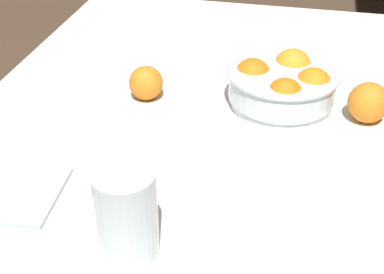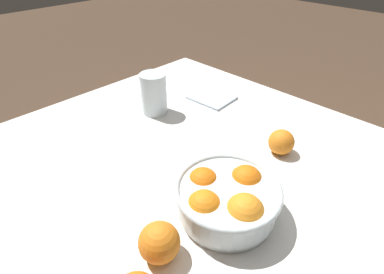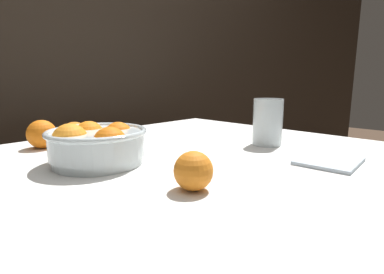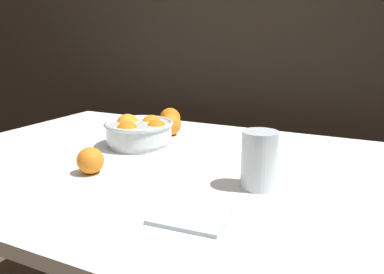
{
  "view_description": "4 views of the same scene",
  "coord_description": "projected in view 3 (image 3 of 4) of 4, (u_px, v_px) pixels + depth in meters",
  "views": [
    {
      "loc": [
        0.84,
        0.13,
        1.3
      ],
      "look_at": [
        0.17,
        -0.02,
        0.84
      ],
      "focal_mm": 50.0,
      "sensor_mm": 36.0,
      "label": 1
    },
    {
      "loc": [
        -0.34,
        0.46,
        1.26
      ],
      "look_at": [
        0.12,
        -0.01,
        0.8
      ],
      "focal_mm": 28.0,
      "sensor_mm": 36.0,
      "label": 2
    },
    {
      "loc": [
        -0.41,
        -0.5,
        0.95
      ],
      "look_at": [
        0.09,
        -0.02,
        0.81
      ],
      "focal_mm": 28.0,
      "sensor_mm": 36.0,
      "label": 3
    },
    {
      "loc": [
        0.56,
        -0.86,
        1.09
      ],
      "look_at": [
        0.14,
        0.02,
        0.84
      ],
      "focal_mm": 35.0,
      "sensor_mm": 36.0,
      "label": 4
    }
  ],
  "objects": [
    {
      "name": "dining_table",
      "position": [
        159.0,
        197.0,
        0.68
      ],
      "size": [
        1.27,
        0.98,
        0.76
      ],
      "color": "white",
      "rests_on": "ground_plane"
    },
    {
      "name": "orange_loose_front",
      "position": [
        75.0,
        136.0,
        0.79
      ],
      "size": [
        0.08,
        0.08,
        0.08
      ],
      "primitive_type": "sphere",
      "color": "orange",
      "rests_on": "dining_table"
    },
    {
      "name": "orange_loose_aside",
      "position": [
        193.0,
        171.0,
        0.51
      ],
      "size": [
        0.07,
        0.07,
        0.07
      ],
      "primitive_type": "sphere",
      "color": "orange",
      "rests_on": "dining_table"
    },
    {
      "name": "orange_loose_near_bowl",
      "position": [
        42.0,
        134.0,
        0.82
      ],
      "size": [
        0.08,
        0.08,
        0.08
      ],
      "primitive_type": "sphere",
      "color": "orange",
      "rests_on": "dining_table"
    },
    {
      "name": "napkin",
      "position": [
        329.0,
        161.0,
        0.68
      ],
      "size": [
        0.15,
        0.13,
        0.01
      ],
      "primitive_type": "cube",
      "rotation": [
        0.0,
        0.0,
        0.07
      ],
      "color": "silver",
      "rests_on": "dining_table"
    },
    {
      "name": "juice_glass",
      "position": [
        268.0,
        125.0,
        0.86
      ],
      "size": [
        0.08,
        0.08,
        0.13
      ],
      "color": "#F4A314",
      "rests_on": "dining_table"
    },
    {
      "name": "fruit_bowl",
      "position": [
        97.0,
        143.0,
        0.67
      ],
      "size": [
        0.22,
        0.22,
        0.1
      ],
      "color": "silver",
      "rests_on": "dining_table"
    }
  ]
}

